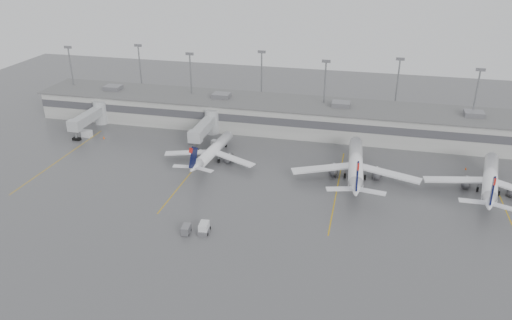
% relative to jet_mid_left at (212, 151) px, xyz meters
% --- Properties ---
extents(ground, '(260.00, 260.00, 0.00)m').
position_rel_jet_mid_left_xyz_m(ground, '(14.43, -31.51, -2.71)').
color(ground, '#4F4F52').
rests_on(ground, ground).
extents(terminal, '(152.00, 17.00, 9.45)m').
position_rel_jet_mid_left_xyz_m(terminal, '(14.42, 26.47, 1.46)').
color(terminal, '#A1A19C').
rests_on(terminal, ground).
extents(light_masts, '(142.40, 8.00, 20.60)m').
position_rel_jet_mid_left_xyz_m(light_masts, '(14.43, 32.24, 9.31)').
color(light_masts, gray).
rests_on(light_masts, ground).
extents(jet_bridge_left, '(4.00, 17.20, 7.00)m').
position_rel_jet_mid_left_xyz_m(jet_bridge_left, '(-41.07, 14.21, 1.16)').
color(jet_bridge_left, '#A2A5A7').
rests_on(jet_bridge_left, ground).
extents(jet_bridge_right, '(4.00, 17.20, 7.00)m').
position_rel_jet_mid_left_xyz_m(jet_bridge_right, '(-6.07, 14.21, 1.16)').
color(jet_bridge_right, '#A2A5A7').
rests_on(jet_bridge_right, ground).
extents(stand_markings, '(105.25, 40.00, 0.01)m').
position_rel_jet_mid_left_xyz_m(stand_markings, '(14.43, -7.51, -2.71)').
color(stand_markings, '#C6970B').
rests_on(stand_markings, ground).
extents(jet_mid_left, '(23.99, 26.98, 8.73)m').
position_rel_jet_mid_left_xyz_m(jet_mid_left, '(0.00, 0.00, 0.00)').
color(jet_mid_left, white).
rests_on(jet_mid_left, ground).
extents(jet_mid_right, '(29.77, 33.42, 10.81)m').
position_rel_jet_mid_left_xyz_m(jet_mid_right, '(35.44, -1.18, 0.65)').
color(jet_mid_right, white).
rests_on(jet_mid_right, ground).
extents(jet_far_right, '(27.35, 30.95, 10.10)m').
position_rel_jet_mid_left_xyz_m(jet_far_right, '(64.66, -1.75, 0.43)').
color(jet_far_right, white).
rests_on(jet_far_right, ground).
extents(baggage_tug, '(2.31, 3.30, 2.01)m').
position_rel_jet_mid_left_xyz_m(baggage_tug, '(8.53, -31.71, -1.93)').
color(baggage_tug, silver).
rests_on(baggage_tug, ground).
extents(baggage_cart, '(1.72, 2.70, 1.65)m').
position_rel_jet_mid_left_xyz_m(baggage_cart, '(5.33, -32.91, -1.85)').
color(baggage_cart, slate).
rests_on(baggage_cart, ground).
extents(gse_uld_a, '(2.69, 1.82, 1.88)m').
position_rel_jet_mid_left_xyz_m(gse_uld_a, '(-39.62, 7.46, -1.77)').
color(gse_uld_a, silver).
rests_on(gse_uld_a, ground).
extents(gse_uld_b, '(2.48, 2.03, 1.51)m').
position_rel_jet_mid_left_xyz_m(gse_uld_b, '(-2.32, 9.71, -1.96)').
color(gse_uld_b, silver).
rests_on(gse_uld_b, ground).
extents(gse_uld_c, '(2.24, 1.49, 1.58)m').
position_rel_jet_mid_left_xyz_m(gse_uld_c, '(34.55, 11.92, -1.92)').
color(gse_uld_c, silver).
rests_on(gse_uld_c, ground).
extents(gse_loader, '(2.14, 3.10, 1.81)m').
position_rel_jet_mid_left_xyz_m(gse_loader, '(-8.91, 10.28, -1.80)').
color(gse_loader, slate).
rests_on(gse_loader, ground).
extents(cone_a, '(0.48, 0.48, 0.76)m').
position_rel_jet_mid_left_xyz_m(cone_a, '(-34.31, 7.25, -2.33)').
color(cone_a, '#FB5705').
rests_on(cone_a, ground).
extents(cone_b, '(0.41, 0.41, 0.65)m').
position_rel_jet_mid_left_xyz_m(cone_b, '(-0.97, 0.66, -2.39)').
color(cone_b, '#FB5705').
rests_on(cone_b, ground).
extents(cone_c, '(0.50, 0.50, 0.79)m').
position_rel_jet_mid_left_xyz_m(cone_c, '(33.05, 0.33, -2.32)').
color(cone_c, '#FB5705').
rests_on(cone_c, ground).
extents(cone_d, '(0.42, 0.42, 0.67)m').
position_rel_jet_mid_left_xyz_m(cone_d, '(61.54, 9.47, -2.38)').
color(cone_d, '#FB5705').
rests_on(cone_d, ground).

